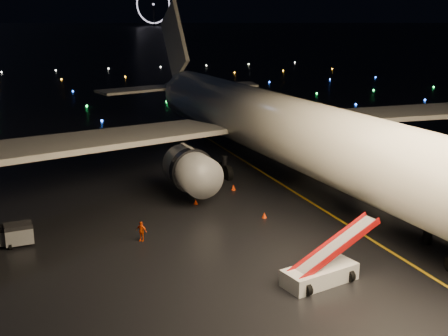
{
  "coord_description": "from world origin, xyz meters",
  "views": [
    {
      "loc": [
        -12.68,
        -27.87,
        16.78
      ],
      "look_at": [
        2.32,
        12.0,
        5.0
      ],
      "focal_mm": 45.0,
      "sensor_mm": 36.0,
      "label": 1
    }
  ],
  "objects_px": {
    "airliner": "(257,85)",
    "belt_loader": "(321,257)",
    "baggage_cart_0": "(19,234)",
    "crew_c": "(141,231)"
  },
  "relations": [
    {
      "from": "airliner",
      "to": "belt_loader",
      "type": "height_order",
      "value": "airliner"
    },
    {
      "from": "airliner",
      "to": "baggage_cart_0",
      "type": "xyz_separation_m",
      "value": [
        -25.2,
        -13.3,
        -8.45
      ]
    },
    {
      "from": "belt_loader",
      "to": "baggage_cart_0",
      "type": "relative_size",
      "value": 3.7
    },
    {
      "from": "airliner",
      "to": "baggage_cart_0",
      "type": "bearing_deg",
      "value": -155.95
    },
    {
      "from": "airliner",
      "to": "baggage_cart_0",
      "type": "relative_size",
      "value": 32.97
    },
    {
      "from": "crew_c",
      "to": "baggage_cart_0",
      "type": "xyz_separation_m",
      "value": [
        -8.74,
        2.41,
        0.06
      ]
    },
    {
      "from": "crew_c",
      "to": "baggage_cart_0",
      "type": "bearing_deg",
      "value": -150.64
    },
    {
      "from": "belt_loader",
      "to": "crew_c",
      "type": "xyz_separation_m",
      "value": [
        -9.23,
        10.84,
        -1.0
      ]
    },
    {
      "from": "crew_c",
      "to": "baggage_cart_0",
      "type": "distance_m",
      "value": 9.06
    },
    {
      "from": "belt_loader",
      "to": "airliner",
      "type": "bearing_deg",
      "value": 63.46
    }
  ]
}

